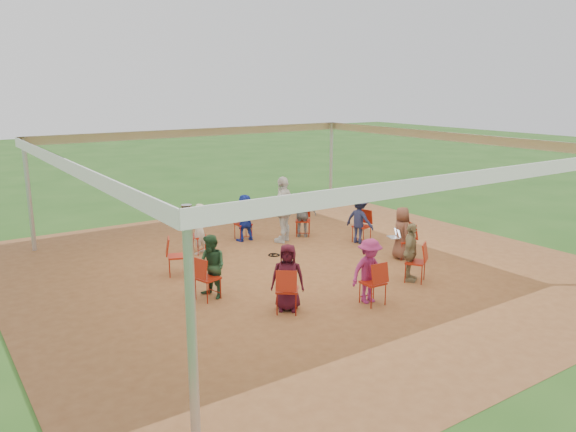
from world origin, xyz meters
TOP-DOWN VIEW (x-y plane):
  - ground at (0.00, 0.00)m, footprint 80.00×80.00m
  - dirt_patch at (0.00, 0.00)m, footprint 13.00×13.00m
  - tent at (0.00, 0.00)m, footprint 10.33×10.33m
  - chair_0 at (2.65, -1.00)m, footprint 0.56×0.55m
  - chair_1 at (2.74, 0.75)m, footprint 0.54×0.52m
  - chair_2 at (1.78, 2.21)m, footprint 0.60×0.61m
  - chair_3 at (0.13, 2.83)m, footprint 0.44×0.46m
  - chair_4 at (-1.56, 2.37)m, footprint 0.59×0.60m
  - chair_5 at (-2.65, 1.00)m, footprint 0.56×0.55m
  - chair_6 at (-2.74, -0.75)m, footprint 0.54×0.52m
  - chair_7 at (-1.78, -2.21)m, footprint 0.60×0.61m
  - chair_8 at (-0.13, -2.83)m, footprint 0.44×0.46m
  - chair_9 at (1.56, -2.37)m, footprint 0.59×0.60m
  - person_seated_0 at (2.54, -0.96)m, footprint 0.57×0.73m
  - person_seated_1 at (2.62, 0.72)m, footprint 0.63×0.94m
  - person_seated_2 at (1.70, 2.12)m, footprint 0.85×0.80m
  - person_seated_3 at (0.13, 2.71)m, footprint 1.25×0.52m
  - person_seated_4 at (-1.49, 2.27)m, footprint 0.58×0.53m
  - person_seated_5 at (-2.62, -0.72)m, footprint 0.53×0.72m
  - person_seated_6 at (-1.70, -2.12)m, footprint 0.73×0.69m
  - person_seated_7 at (-0.13, -2.71)m, footprint 0.87×0.46m
  - person_seated_8 at (1.49, -2.27)m, footprint 0.87×0.76m
  - standing_person at (0.96, 2.00)m, footprint 1.21×1.04m
  - cable_coil at (0.02, 1.03)m, footprint 0.31×0.31m
  - laptop at (2.39, -0.91)m, footprint 0.37×0.41m

SIDE VIEW (x-z plane):
  - ground at x=0.00m, z-range 0.00..0.00m
  - dirt_patch at x=0.00m, z-range 0.01..0.01m
  - cable_coil at x=0.02m, z-range 0.01..0.03m
  - chair_0 at x=2.65m, z-range 0.00..0.90m
  - chair_1 at x=2.74m, z-range 0.00..0.90m
  - chair_2 at x=1.78m, z-range 0.00..0.90m
  - chair_3 at x=0.13m, z-range 0.00..0.90m
  - chair_4 at x=-1.56m, z-range 0.00..0.90m
  - chair_5 at x=-2.65m, z-range 0.00..0.90m
  - chair_6 at x=-2.74m, z-range 0.00..0.90m
  - chair_7 at x=-1.78m, z-range 0.00..0.90m
  - chair_8 at x=-0.13m, z-range 0.00..0.90m
  - chair_9 at x=1.56m, z-range 0.00..0.90m
  - laptop at x=2.39m, z-range 0.51..0.74m
  - person_seated_0 at x=2.54m, z-range 0.01..1.33m
  - person_seated_1 at x=2.62m, z-range 0.01..1.33m
  - person_seated_2 at x=1.70m, z-range 0.01..1.33m
  - person_seated_3 at x=0.13m, z-range 0.01..1.33m
  - person_seated_4 at x=-1.49m, z-range 0.01..1.33m
  - person_seated_5 at x=-2.62m, z-range 0.01..1.33m
  - person_seated_6 at x=-1.70m, z-range 0.01..1.33m
  - person_seated_7 at x=-0.13m, z-range 0.01..1.33m
  - person_seated_8 at x=1.49m, z-range 0.01..1.33m
  - standing_person at x=0.96m, z-range 0.01..1.85m
  - tent at x=0.00m, z-range 0.87..3.87m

